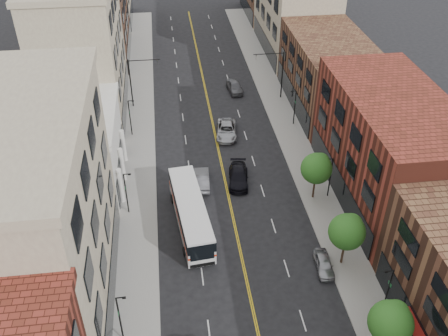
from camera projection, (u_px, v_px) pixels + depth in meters
name	position (u px, v px, depth m)	size (l,w,h in m)	color
sidewalk_left	(139.00, 155.00, 62.56)	(4.00, 110.00, 0.15)	gray
sidewalk_right	(295.00, 144.00, 64.63)	(4.00, 110.00, 0.15)	gray
bldg_l_tanoffice	(35.00, 223.00, 38.89)	(10.00, 22.00, 18.00)	gray
bldg_l_white	(73.00, 150.00, 56.33)	(10.00, 14.00, 8.00)	silver
bldg_l_far_a	(81.00, 50.00, 67.15)	(10.00, 20.00, 18.00)	gray
bldg_l_far_b	(95.00, 13.00, 84.18)	(10.00, 20.00, 15.00)	#502D20
bldg_r_mid	(389.00, 148.00, 53.03)	(10.00, 22.00, 12.00)	#5C2318
bldg_r_far_a	(329.00, 74.00, 70.57)	(10.00, 20.00, 10.00)	#502D20
bldg_r_far_b	(294.00, 12.00, 86.37)	(10.00, 22.00, 14.00)	gray
tree_r_1	(392.00, 321.00, 37.23)	(3.40, 3.40, 5.59)	black
tree_r_2	(348.00, 230.00, 45.31)	(3.40, 3.40, 5.59)	black
tree_r_3	(317.00, 167.00, 53.39)	(3.40, 3.40, 5.59)	black
lamp_l_1	(120.00, 317.00, 38.97)	(0.81, 0.55, 5.05)	black
lamp_l_2	(126.00, 191.00, 51.90)	(0.81, 0.55, 5.05)	black
lamp_l_3	(130.00, 116.00, 64.82)	(0.81, 0.55, 5.05)	black
lamp_r_1	(388.00, 289.00, 41.24)	(0.81, 0.55, 5.05)	black
lamp_r_2	(330.00, 175.00, 54.16)	(0.81, 0.55, 5.05)	black
lamp_r_3	(295.00, 106.00, 67.09)	(0.81, 0.55, 5.05)	black
signal_mast_left	(135.00, 77.00, 70.38)	(4.49, 0.18, 7.20)	black
signal_mast_right	(278.00, 70.00, 72.50)	(4.49, 0.18, 7.20)	black
city_bus	(191.00, 212.00, 50.94)	(3.97, 12.64, 3.20)	silver
car_parked_far	(324.00, 264.00, 46.66)	(1.53, 3.80, 1.29)	#9B9DA2
car_lane_behind	(202.00, 179.00, 57.25)	(1.65, 4.74, 1.56)	#515257
car_lane_a	(238.00, 177.00, 57.66)	(2.20, 5.41, 1.57)	black
car_lane_b	(227.00, 130.00, 66.09)	(2.64, 5.73, 1.59)	#A0A2A7
car_lane_c	(234.00, 87.00, 76.54)	(1.92, 4.78, 1.63)	#525257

